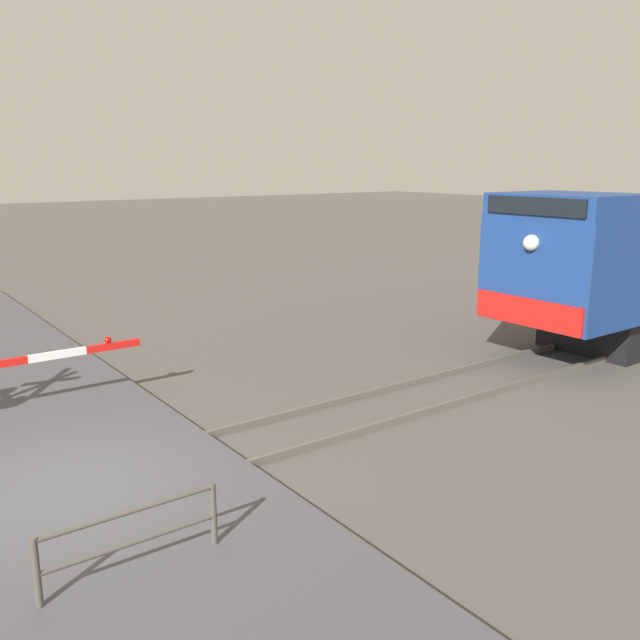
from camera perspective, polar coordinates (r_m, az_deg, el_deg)
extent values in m
plane|color=#514C47|center=(10.63, -20.68, -13.98)|extent=(160.00, 160.00, 0.00)
cube|color=#59544C|center=(11.23, -21.74, -12.15)|extent=(0.08, 80.00, 0.15)
cube|color=#59544C|center=(9.98, -19.54, -15.26)|extent=(0.08, 80.00, 0.15)
cube|color=#47474C|center=(10.60, -20.71, -13.62)|extent=(36.00, 5.15, 0.15)
cube|color=black|center=(19.31, 23.77, -0.48)|extent=(2.55, 3.20, 1.05)
cube|color=navy|center=(16.75, 20.41, 9.21)|extent=(2.94, 2.53, 0.49)
cube|color=black|center=(15.69, 17.74, 9.20)|extent=(2.55, 0.06, 0.39)
cube|color=red|center=(16.00, 17.13, 0.65)|extent=(2.85, 0.08, 0.64)
sphere|color=#F2EACC|center=(15.74, 17.50, 6.28)|extent=(0.36, 0.36, 0.36)
cube|color=white|center=(13.76, -21.40, -2.76)|extent=(0.10, 1.08, 0.14)
cube|color=red|center=(14.05, -17.17, -2.11)|extent=(0.10, 1.08, 0.14)
sphere|color=red|center=(13.99, -17.56, -1.62)|extent=(0.14, 0.14, 0.14)
cylinder|color=#4C4742|center=(8.05, -22.87, -19.60)|extent=(0.08, 0.08, 0.95)
cylinder|color=#4C4742|center=(8.62, -9.01, -16.36)|extent=(0.08, 0.08, 0.95)
cylinder|color=#4C4742|center=(8.06, -15.84, -15.39)|extent=(0.06, 2.05, 0.06)
cylinder|color=#4C4742|center=(8.25, -15.66, -17.76)|extent=(0.06, 2.05, 0.06)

